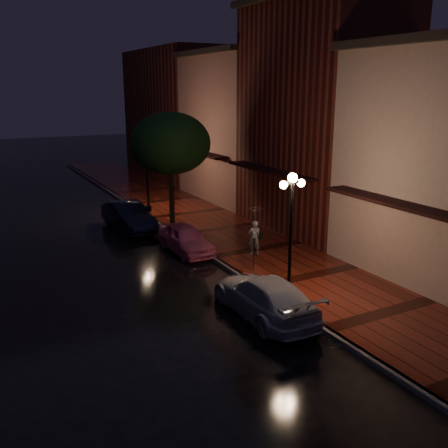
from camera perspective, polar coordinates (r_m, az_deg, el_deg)
ground at (r=21.38m, az=-1.22°, el=-4.10°), size 120.00×120.00×0.00m
sidewalk at (r=22.41m, az=3.92°, el=-3.01°), size 4.50×60.00×0.15m
curb at (r=21.35m, az=-1.22°, el=-3.91°), size 0.25×60.00×0.15m
storefront_mid at (r=25.72m, az=10.91°, el=11.47°), size 5.00×8.00×11.00m
storefront_far at (r=32.40m, az=1.78°, el=10.71°), size 5.00×8.00×9.00m
storefront_extra at (r=41.31m, az=-5.31°, el=12.35°), size 5.00×12.00×10.00m
streetlamp_near at (r=16.69m, az=7.64°, el=-0.50°), size 0.96×0.36×4.31m
streetlamp_far at (r=28.94m, az=-8.79°, el=6.19°), size 0.96×0.36×4.31m
street_tree at (r=26.03m, az=-6.14°, el=8.93°), size 4.16×4.16×5.80m
pink_car at (r=22.23m, az=-4.37°, el=-1.67°), size 1.53×3.70×1.26m
navy_car at (r=26.09m, az=-10.86°, el=0.86°), size 1.75×4.41×1.43m
silver_car at (r=16.16m, az=4.64°, el=-8.27°), size 1.95×4.59×1.32m
woman_with_umbrella at (r=21.17m, az=3.53°, el=0.09°), size 0.88×0.90×2.13m
parking_meter at (r=19.61m, az=3.42°, el=-3.06°), size 0.13×0.11×1.30m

